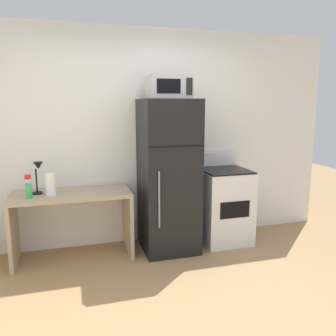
% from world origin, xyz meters
% --- Properties ---
extents(ground_plane, '(12.00, 12.00, 0.00)m').
position_xyz_m(ground_plane, '(0.00, 0.00, 0.00)').
color(ground_plane, '#9E7A51').
extents(wall_back_white, '(5.00, 0.10, 2.60)m').
position_xyz_m(wall_back_white, '(0.00, 1.70, 1.30)').
color(wall_back_white, white).
rests_on(wall_back_white, ground).
extents(desk, '(1.28, 0.55, 0.75)m').
position_xyz_m(desk, '(-0.86, 1.36, 0.53)').
color(desk, tan).
rests_on(desk, ground).
extents(desk_lamp, '(0.14, 0.12, 0.35)m').
position_xyz_m(desk_lamp, '(-1.19, 1.40, 0.99)').
color(desk_lamp, black).
rests_on(desk_lamp, desk).
extents(spray_bottle, '(0.06, 0.06, 0.25)m').
position_xyz_m(spray_bottle, '(-1.28, 1.25, 0.85)').
color(spray_bottle, green).
rests_on(spray_bottle, desk).
extents(paper_towel_roll, '(0.11, 0.11, 0.24)m').
position_xyz_m(paper_towel_roll, '(-1.07, 1.30, 0.87)').
color(paper_towel_roll, white).
rests_on(paper_towel_roll, desk).
extents(refrigerator, '(0.62, 0.68, 1.77)m').
position_xyz_m(refrigerator, '(0.24, 1.30, 0.88)').
color(refrigerator, black).
rests_on(refrigerator, ground).
extents(microwave, '(0.46, 0.35, 0.26)m').
position_xyz_m(microwave, '(0.24, 1.28, 1.90)').
color(microwave, '#B7B7BC').
rests_on(microwave, refrigerator).
extents(oven_range, '(0.59, 0.61, 1.10)m').
position_xyz_m(oven_range, '(0.97, 1.33, 0.47)').
color(oven_range, white).
rests_on(oven_range, ground).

